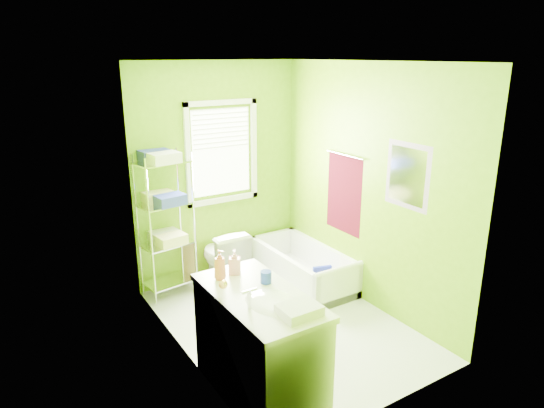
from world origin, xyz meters
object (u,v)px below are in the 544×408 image
bathtub (304,272)px  wire_shelf_unit (166,209)px  vanity (260,342)px  toilet (223,258)px

bathtub → wire_shelf_unit: wire_shelf_unit is taller
bathtub → vanity: (-1.48, -1.45, 0.34)m
bathtub → toilet: (-0.87, 0.42, 0.23)m
bathtub → wire_shelf_unit: (-1.46, 0.61, 0.88)m
wire_shelf_unit → bathtub: bearing=-22.8°
vanity → toilet: bearing=72.1°
toilet → vanity: (-0.60, -1.87, 0.11)m
bathtub → toilet: 1.00m
toilet → vanity: bearing=73.9°
wire_shelf_unit → toilet: bearing=-18.2°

